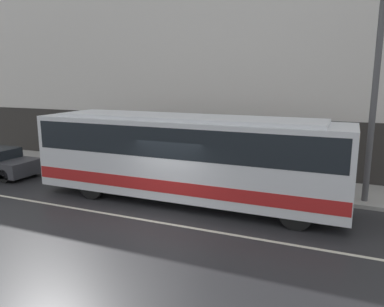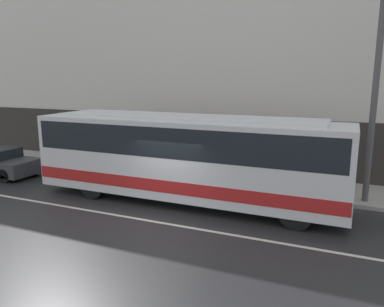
# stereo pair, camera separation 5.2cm
# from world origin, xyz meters

# --- Properties ---
(ground_plane) EXTENTS (60.00, 60.00, 0.00)m
(ground_plane) POSITION_xyz_m (0.00, 0.00, 0.00)
(ground_plane) COLOR #262628
(sidewalk) EXTENTS (60.00, 3.09, 0.15)m
(sidewalk) POSITION_xyz_m (0.00, 5.55, 0.07)
(sidewalk) COLOR #A09E99
(sidewalk) RESTS_ON ground_plane
(building_facade) EXTENTS (60.00, 0.35, 12.41)m
(building_facade) POSITION_xyz_m (0.00, 7.23, 6.00)
(building_facade) COLOR silver
(building_facade) RESTS_ON ground_plane
(lane_stripe) EXTENTS (54.00, 0.14, 0.01)m
(lane_stripe) POSITION_xyz_m (0.00, 0.00, 0.00)
(lane_stripe) COLOR beige
(lane_stripe) RESTS_ON ground_plane
(transit_bus) EXTENTS (11.78, 2.52, 3.28)m
(transit_bus) POSITION_xyz_m (0.06, 2.28, 1.85)
(transit_bus) COLOR silver
(transit_bus) RESTS_ON ground_plane
(utility_pole_near) EXTENTS (0.22, 0.22, 8.44)m
(utility_pole_near) POSITION_xyz_m (6.36, 4.60, 4.37)
(utility_pole_near) COLOR #4C4C4F
(utility_pole_near) RESTS_ON sidewalk
(pedestrian_waiting) EXTENTS (0.36, 0.36, 1.55)m
(pedestrian_waiting) POSITION_xyz_m (0.24, 5.93, 0.86)
(pedestrian_waiting) COLOR navy
(pedestrian_waiting) RESTS_ON sidewalk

